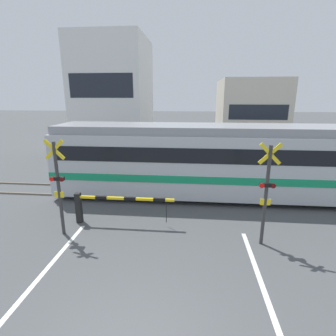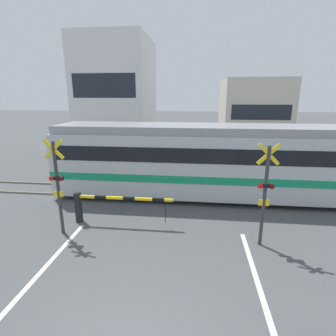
{
  "view_description": "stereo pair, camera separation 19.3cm",
  "coord_description": "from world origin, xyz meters",
  "views": [
    {
      "loc": [
        1.06,
        -3.56,
        4.67
      ],
      "look_at": [
        0.0,
        7.51,
        1.6
      ],
      "focal_mm": 28.0,
      "sensor_mm": 36.0,
      "label": 1
    },
    {
      "loc": [
        1.25,
        -3.54,
        4.67
      ],
      "look_at": [
        0.0,
        7.51,
        1.6
      ],
      "focal_mm": 28.0,
      "sensor_mm": 36.0,
      "label": 2
    }
  ],
  "objects": [
    {
      "name": "crossing_signal_left",
      "position": [
        -3.36,
        4.3,
        1.85
      ],
      "size": [
        0.68,
        0.15,
        3.34
      ],
      "color": "#333333",
      "rests_on": "ground_plane"
    },
    {
      "name": "building_right_of_street",
      "position": [
        6.36,
        22.78,
        3.07
      ],
      "size": [
        5.69,
        7.63,
        6.13
      ],
      "color": "beige",
      "rests_on": "ground_plane"
    },
    {
      "name": "building_left_of_street",
      "position": [
        -6.81,
        22.78,
        5.01
      ],
      "size": [
        6.6,
        7.63,
        10.02
      ],
      "color": "white",
      "rests_on": "ground_plane"
    },
    {
      "name": "pedestrian",
      "position": [
        0.49,
        14.23,
        1.04
      ],
      "size": [
        0.38,
        0.23,
        1.79
      ],
      "color": "brown",
      "rests_on": "ground_plane"
    },
    {
      "name": "rail_track_far",
      "position": [
        0.0,
        9.19,
        0.04
      ],
      "size": [
        50.0,
        0.1,
        0.08
      ],
      "color": "#6B6051",
      "rests_on": "ground_plane"
    },
    {
      "name": "crossing_barrier_far",
      "position": [
        2.26,
        11.71,
        0.8
      ],
      "size": [
        3.71,
        0.2,
        1.18
      ],
      "color": "black",
      "rests_on": "ground_plane"
    },
    {
      "name": "crossing_signal_right",
      "position": [
        3.36,
        4.3,
        1.85
      ],
      "size": [
        0.68,
        0.15,
        3.34
      ],
      "color": "#333333",
      "rests_on": "ground_plane"
    },
    {
      "name": "crossing_barrier_near",
      "position": [
        -2.26,
        5.19,
        0.8
      ],
      "size": [
        3.71,
        0.2,
        1.18
      ],
      "color": "black",
      "rests_on": "ground_plane"
    },
    {
      "name": "commuter_train",
      "position": [
        4.61,
        8.47,
        1.81
      ],
      "size": [
        19.87,
        2.82,
        3.39
      ],
      "color": "#B7BCC1",
      "rests_on": "ground_plane"
    },
    {
      "name": "rail_track_near",
      "position": [
        0.0,
        7.76,
        0.04
      ],
      "size": [
        50.0,
        0.1,
        0.08
      ],
      "color": "#6B6051",
      "rests_on": "ground_plane"
    }
  ]
}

